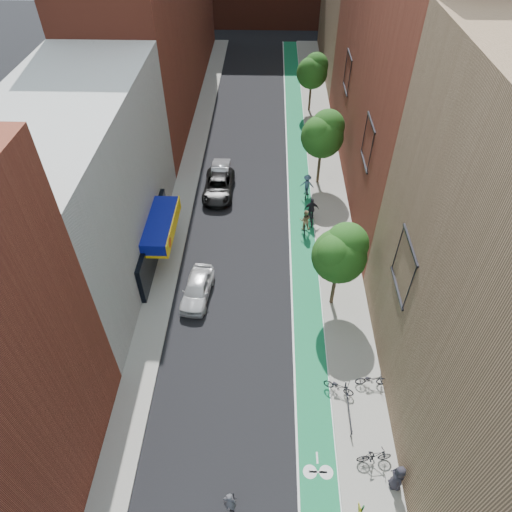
# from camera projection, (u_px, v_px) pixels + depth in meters

# --- Properties ---
(ground) EXTENTS (160.00, 160.00, 0.00)m
(ground) POSITION_uv_depth(u_px,v_px,m) (239.00, 450.00, 23.38)
(ground) COLOR black
(ground) RESTS_ON ground
(bike_lane) EXTENTS (2.00, 68.00, 0.01)m
(bike_lane) POSITION_uv_depth(u_px,v_px,m) (298.00, 170.00, 42.09)
(bike_lane) COLOR #136C30
(bike_lane) RESTS_ON ground
(sidewalk_left) EXTENTS (2.00, 68.00, 0.15)m
(sidewalk_left) POSITION_uv_depth(u_px,v_px,m) (190.00, 168.00, 42.26)
(sidewalk_left) COLOR gray
(sidewalk_left) RESTS_ON ground
(sidewalk_right) EXTENTS (3.00, 68.00, 0.15)m
(sidewalk_right) POSITION_uv_depth(u_px,v_px,m) (325.00, 170.00, 41.98)
(sidewalk_right) COLOR gray
(sidewalk_right) RESTS_ON ground
(building_left_white) EXTENTS (8.00, 20.00, 12.00)m
(building_left_white) POSITION_uv_depth(u_px,v_px,m) (80.00, 190.00, 29.61)
(building_left_white) COLOR silver
(building_left_white) RESTS_ON ground
(building_right_mid_red) EXTENTS (8.00, 28.00, 22.00)m
(building_right_mid_red) POSITION_uv_depth(u_px,v_px,m) (414.00, 48.00, 34.32)
(building_right_mid_red) COLOR maroon
(building_right_mid_red) RESTS_ON ground
(tree_near) EXTENTS (3.40, 3.36, 6.42)m
(tree_near) POSITION_uv_depth(u_px,v_px,m) (340.00, 252.00, 27.29)
(tree_near) COLOR #332619
(tree_near) RESTS_ON ground
(tree_mid) EXTENTS (3.55, 3.53, 6.74)m
(tree_mid) POSITION_uv_depth(u_px,v_px,m) (323.00, 133.00, 37.25)
(tree_mid) COLOR #332619
(tree_mid) RESTS_ON ground
(tree_far) EXTENTS (3.30, 3.25, 6.21)m
(tree_far) POSITION_uv_depth(u_px,v_px,m) (313.00, 70.00, 47.64)
(tree_far) COLOR #332619
(tree_far) RESTS_ON ground
(parked_car_white) EXTENTS (2.15, 4.44, 1.46)m
(parked_car_white) POSITION_uv_depth(u_px,v_px,m) (197.00, 289.00, 30.45)
(parked_car_white) COLOR silver
(parked_car_white) RESTS_ON ground
(parked_car_black) EXTENTS (2.50, 5.35, 1.48)m
(parked_car_black) POSITION_uv_depth(u_px,v_px,m) (219.00, 186.00, 38.97)
(parked_car_black) COLOR black
(parked_car_black) RESTS_ON ground
(parked_car_silver) EXTENTS (1.55, 4.40, 1.45)m
(parked_car_silver) POSITION_uv_depth(u_px,v_px,m) (220.00, 174.00, 40.31)
(parked_car_silver) COLOR #999DA2
(parked_car_silver) RESTS_ON ground
(cyclist_lead) EXTENTS (0.71, 1.62, 2.04)m
(cyclist_lead) POSITION_uv_depth(u_px,v_px,m) (230.00, 507.00, 20.77)
(cyclist_lead) COLOR black
(cyclist_lead) RESTS_ON ground
(cyclist_lane_near) EXTENTS (0.87, 1.65, 2.10)m
(cyclist_lane_near) POSITION_uv_depth(u_px,v_px,m) (305.00, 223.00, 35.11)
(cyclist_lane_near) COLOR black
(cyclist_lane_near) RESTS_ON ground
(cyclist_lane_mid) EXTENTS (1.13, 1.81, 2.24)m
(cyclist_lane_mid) POSITION_uv_depth(u_px,v_px,m) (311.00, 213.00, 36.08)
(cyclist_lane_mid) COLOR black
(cyclist_lane_mid) RESTS_ON ground
(cyclist_lane_far) EXTENTS (1.24, 1.78, 2.11)m
(cyclist_lane_far) POSITION_uv_depth(u_px,v_px,m) (307.00, 187.00, 38.53)
(cyclist_lane_far) COLOR black
(cyclist_lane_far) RESTS_ON ground
(parked_bike_near) EXTENTS (1.86, 1.27, 0.92)m
(parked_bike_near) POSITION_uv_depth(u_px,v_px,m) (339.00, 386.00, 25.32)
(parked_bike_near) COLOR black
(parked_bike_near) RESTS_ON sidewalk_right
(parked_bike_mid) EXTENTS (1.81, 0.72, 1.06)m
(parked_bike_mid) POSITION_uv_depth(u_px,v_px,m) (374.00, 456.00, 22.47)
(parked_bike_mid) COLOR black
(parked_bike_mid) RESTS_ON sidewalk_right
(parked_bike_far) EXTENTS (1.84, 0.70, 0.95)m
(parked_bike_far) POSITION_uv_depth(u_px,v_px,m) (371.00, 379.00, 25.62)
(parked_bike_far) COLOR black
(parked_bike_far) RESTS_ON sidewalk_right
(pedestrian) EXTENTS (0.67, 0.95, 1.83)m
(pedestrian) POSITION_uv_depth(u_px,v_px,m) (398.00, 477.00, 21.37)
(pedestrian) COLOR #23212A
(pedestrian) RESTS_ON sidewalk_right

